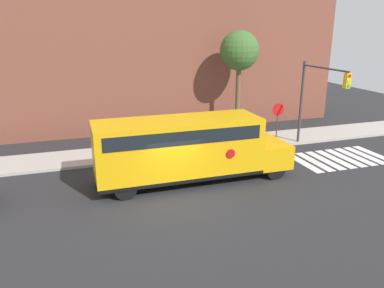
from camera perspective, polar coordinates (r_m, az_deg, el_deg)
ground_plane at (r=16.98m, az=-2.24°, el=-8.03°), size 60.00×60.00×0.00m
sidewalk_strip at (r=22.83m, az=-6.74°, el=-1.13°), size 44.00×3.00×0.15m
building_backdrop at (r=28.10m, az=-9.94°, el=14.30°), size 32.00×4.00×11.77m
crosswalk_stripes at (r=23.35m, az=21.63°, el=-2.04°), size 5.40×3.20×0.01m
school_bus at (r=17.93m, az=-1.07°, el=-0.41°), size 9.60×2.57×3.16m
stop_sign at (r=24.31m, az=12.93°, el=4.03°), size 0.80×0.10×2.73m
traffic_light at (r=23.53m, az=18.35°, el=7.46°), size 0.28×4.13×5.30m
tree_near_sidewalk at (r=26.05m, az=7.24°, el=13.75°), size 2.65×2.65×7.10m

